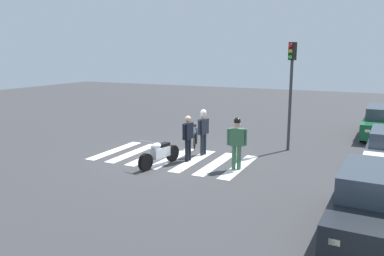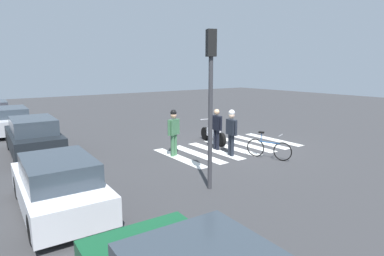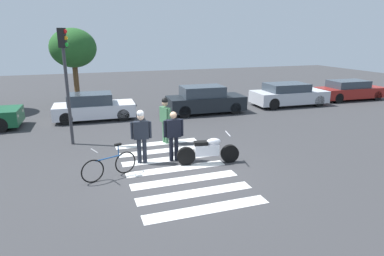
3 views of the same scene
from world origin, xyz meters
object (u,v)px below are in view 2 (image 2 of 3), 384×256
leaning_bicycle (269,149)px  traffic_light_pole (211,85)px  officer_on_foot (217,127)px  car_white_van (59,185)px  car_black_suv (34,137)px  police_motorcycle (213,133)px  car_silver_sedan (9,120)px  officer_by_motorcycle (231,129)px  pedestrian_bystander (174,129)px

leaning_bicycle → traffic_light_pole: traffic_light_pole is taller
leaning_bicycle → traffic_light_pole: bearing=106.1°
officer_on_foot → car_white_van: officer_on_foot is taller
car_white_van → car_black_suv: car_black_suv is taller
police_motorcycle → car_black_suv: car_black_suv is taller
leaning_bicycle → car_black_suv: 9.16m
car_silver_sedan → traffic_light_pole: size_ratio=1.04×
police_motorcycle → officer_by_motorcycle: bearing=159.2°
pedestrian_bystander → traffic_light_pole: (-3.49, 1.03, 1.88)m
pedestrian_bystander → car_silver_sedan: size_ratio=0.40×
car_white_van → traffic_light_pole: 4.58m
leaning_bicycle → car_black_suv: size_ratio=0.39×
officer_on_foot → car_black_suv: officer_on_foot is taller
car_white_van → traffic_light_pole: size_ratio=0.91×
police_motorcycle → officer_by_motorcycle: size_ratio=1.15×
officer_on_foot → car_white_van: 7.21m
officer_by_motorcycle → car_white_van: (-1.20, 6.69, -0.42)m
officer_by_motorcycle → traffic_light_pole: size_ratio=0.41×
car_black_suv → traffic_light_pole: bearing=-153.9°
pedestrian_bystander → car_black_suv: 5.54m
leaning_bicycle → officer_by_motorcycle: officer_by_motorcycle is taller
police_motorcycle → car_silver_sedan: size_ratio=0.46×
pedestrian_bystander → traffic_light_pole: bearing=163.6°
car_black_suv → car_silver_sedan: 5.52m
police_motorcycle → leaning_bicycle: 3.19m
police_motorcycle → leaning_bicycle: police_motorcycle is taller
leaning_bicycle → pedestrian_bystander: size_ratio=0.91×
police_motorcycle → car_black_suv: bearing=69.6°
police_motorcycle → officer_by_motorcycle: (-2.06, 0.78, 0.61)m
leaning_bicycle → traffic_light_pole: size_ratio=0.38×
leaning_bicycle → officer_by_motorcycle: size_ratio=0.91×
car_silver_sedan → officer_by_motorcycle: bearing=-147.6°
car_black_suv → officer_on_foot: bearing=-119.5°
officer_by_motorcycle → car_silver_sedan: officer_by_motorcycle is taller
police_motorcycle → pedestrian_bystander: (-0.77, 2.61, 0.61)m
car_white_van → car_silver_sedan: bearing=-1.2°
officer_by_motorcycle → car_black_suv: officer_by_motorcycle is taller
officer_by_motorcycle → car_white_van: bearing=100.2°
police_motorcycle → officer_on_foot: size_ratio=1.22×
leaning_bicycle → pedestrian_bystander: bearing=48.2°
officer_on_foot → officer_by_motorcycle: size_ratio=0.94×
officer_on_foot → traffic_light_pole: size_ratio=0.39×
officer_by_motorcycle → car_silver_sedan: bearing=32.4°
officer_on_foot → car_black_suv: size_ratio=0.40×
officer_on_foot → officer_by_motorcycle: bearing=172.3°
pedestrian_bystander → traffic_light_pole: size_ratio=0.42×
car_white_van → officer_by_motorcycle: bearing=-79.8°
police_motorcycle → car_silver_sedan: bearing=41.7°
police_motorcycle → officer_on_foot: 1.29m
traffic_light_pole → officer_on_foot: bearing=-42.5°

